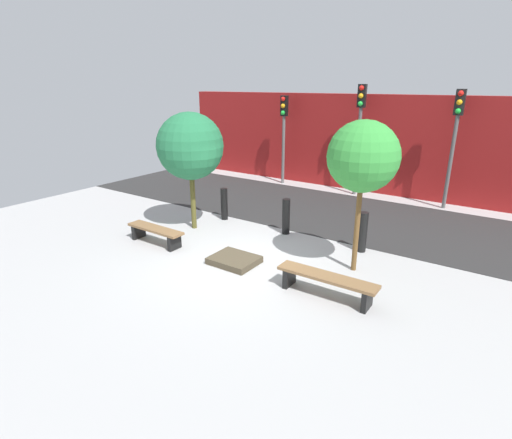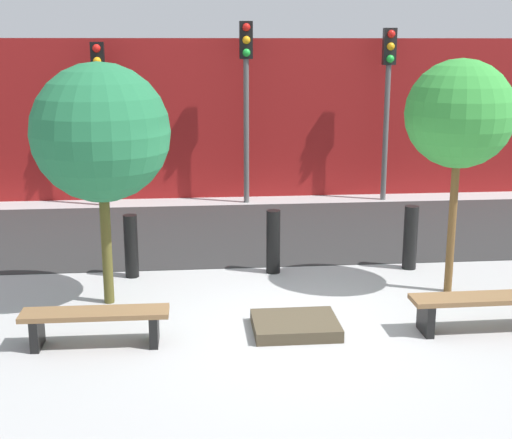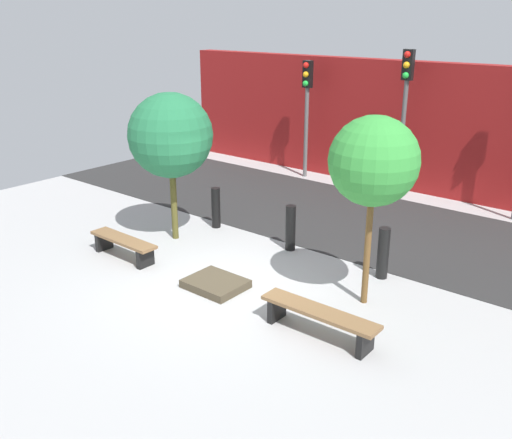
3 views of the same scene
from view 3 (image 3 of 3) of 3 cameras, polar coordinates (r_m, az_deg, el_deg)
name	(u,v)px [view 3 (image 3 of 3)]	position (r m, az deg, el deg)	size (l,w,h in m)	color
ground_plane	(220,285)	(10.69, -3.67, -6.59)	(18.00, 18.00, 0.00)	#A4A4A4
road_strip	(350,219)	(14.21, 9.37, 0.07)	(18.00, 4.49, 0.01)	#292929
building_facade	(416,127)	(16.68, 15.67, 8.87)	(16.20, 0.50, 3.56)	maroon
bench_left	(123,244)	(12.02, -13.11, -2.38)	(1.72, 0.40, 0.43)	black
bench_right	(319,317)	(9.01, 6.32, -9.65)	(1.99, 0.42, 0.45)	black
planter_bed	(216,284)	(10.59, -4.07, -6.43)	(1.05, 0.85, 0.15)	#473D2C
tree_behind_left_bench	(170,136)	(12.32, -8.55, 8.28)	(1.81, 1.81, 3.24)	#4D481F
tree_behind_right_bench	(374,162)	(9.37, 11.69, 5.67)	(1.48, 1.48, 3.27)	brown
bollard_far_left	(216,208)	(13.37, -4.03, 1.19)	(0.21, 0.21, 0.97)	black
bollard_left	(291,228)	(12.07, 3.47, -0.85)	(0.21, 0.21, 0.99)	black
bollard_center	(383,253)	(11.03, 12.60, -3.30)	(0.22, 0.22, 1.01)	black
traffic_light_west	(307,98)	(17.35, 5.10, 12.04)	(0.28, 0.27, 3.48)	#5A5A5A
traffic_light_mid_west	(405,98)	(15.78, 14.69, 11.72)	(0.28, 0.27, 3.91)	#535353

